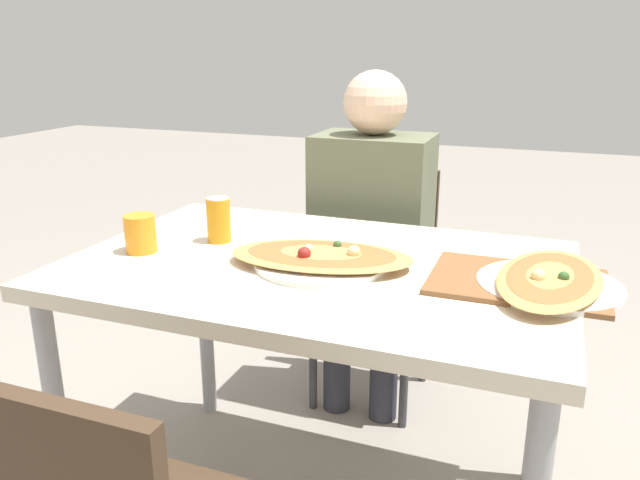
{
  "coord_description": "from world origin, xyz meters",
  "views": [
    {
      "loc": [
        0.53,
        -1.39,
        1.3
      ],
      "look_at": [
        0.01,
        -0.01,
        0.83
      ],
      "focal_mm": 35.0,
      "sensor_mm": 36.0,
      "label": 1
    }
  ],
  "objects": [
    {
      "name": "dining_table",
      "position": [
        0.0,
        0.0,
        0.69
      ],
      "size": [
        1.24,
        0.82,
        0.77
      ],
      "color": "beige",
      "rests_on": "ground_plane"
    },
    {
      "name": "chair_far_seated",
      "position": [
        -0.04,
        0.74,
        0.5
      ],
      "size": [
        0.4,
        0.4,
        0.86
      ],
      "rotation": [
        0.0,
        0.0,
        3.14
      ],
      "color": "#3F2D1E",
      "rests_on": "ground_plane"
    },
    {
      "name": "person_seated",
      "position": [
        -0.04,
        0.63,
        0.72
      ],
      "size": [
        0.39,
        0.29,
        1.22
      ],
      "rotation": [
        0.0,
        0.0,
        3.14
      ],
      "color": "#2D2D38",
      "rests_on": "ground_plane"
    },
    {
      "name": "pizza_main",
      "position": [
        0.02,
        -0.02,
        0.79
      ],
      "size": [
        0.49,
        0.34,
        0.06
      ],
      "color": "white",
      "rests_on": "dining_table"
    },
    {
      "name": "soda_can",
      "position": [
        -0.32,
        0.06,
        0.83
      ],
      "size": [
        0.07,
        0.07,
        0.12
      ],
      "color": "orange",
      "rests_on": "dining_table"
    },
    {
      "name": "drink_glass",
      "position": [
        -0.47,
        -0.09,
        0.82
      ],
      "size": [
        0.08,
        0.08,
        0.1
      ],
      "color": "orange",
      "rests_on": "dining_table"
    },
    {
      "name": "serving_tray",
      "position": [
        0.48,
        0.02,
        0.78
      ],
      "size": [
        0.39,
        0.29,
        0.01
      ],
      "color": "brown",
      "rests_on": "dining_table"
    },
    {
      "name": "pizza_second",
      "position": [
        0.55,
        0.02,
        0.79
      ],
      "size": [
        0.32,
        0.45,
        0.05
      ],
      "color": "white",
      "rests_on": "dining_table"
    }
  ]
}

